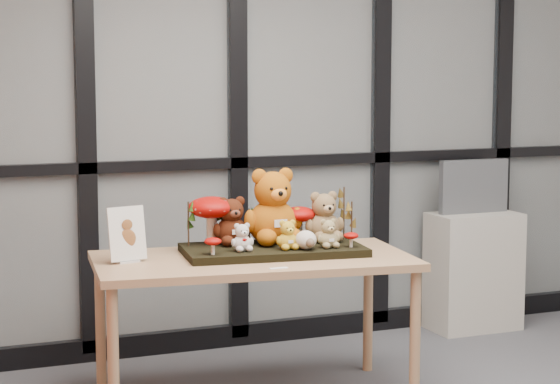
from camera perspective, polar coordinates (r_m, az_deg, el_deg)
name	(u,v)px	position (r m, az deg, el deg)	size (l,w,h in m)	color
glass_partition	(311,96)	(5.83, 1.77, 5.42)	(4.90, 0.06, 2.78)	#2D383F
display_table	(253,271)	(4.78, -1.52, -4.47)	(1.56, 0.92, 0.69)	tan
diorama_tray	(273,250)	(4.84, -0.39, -3.29)	(0.85, 0.43, 0.04)	black
bear_pooh_yellow	(272,202)	(4.90, -0.43, -0.56)	(0.31, 0.28, 0.40)	#B1580D
bear_brown_medium	(232,218)	(4.88, -2.74, -1.48)	(0.19, 0.18, 0.25)	#40180A
bear_tan_back	(324,214)	(4.97, 2.48, -1.23)	(0.21, 0.19, 0.27)	olive
bear_small_yellow	(287,233)	(4.74, 0.42, -2.33)	(0.12, 0.11, 0.15)	gold
bear_white_bow	(242,236)	(4.70, -2.15, -2.47)	(0.11, 0.10, 0.14)	silver
bear_beige_small	(328,232)	(4.80, 2.73, -2.25)	(0.12, 0.10, 0.15)	#9C8A59
plush_cream_hedgehog	(306,239)	(4.74, 1.46, -2.66)	(0.08, 0.07, 0.10)	beige
mushroom_back_left	(212,218)	(4.89, -3.87, -1.46)	(0.23, 0.23, 0.25)	#930804
mushroom_back_right	(299,222)	(4.98, 1.06, -1.69)	(0.17, 0.17, 0.19)	#930804
mushroom_front_left	(213,245)	(4.62, -3.80, -3.00)	(0.08, 0.08, 0.09)	#930804
mushroom_front_right	(351,239)	(4.82, 4.02, -2.65)	(0.07, 0.07, 0.08)	#930804
sprig_green_far_left	(188,224)	(4.85, -5.18, -1.80)	(0.05, 0.05, 0.21)	#10330B
sprig_green_mid_left	(222,223)	(4.92, -3.29, -1.76)	(0.05, 0.05, 0.19)	#10330B
sprig_dry_far_right	(344,213)	(5.01, 3.62, -1.20)	(0.05, 0.05, 0.26)	brown
sprig_dry_mid_right	(352,222)	(4.91, 4.06, -1.72)	(0.05, 0.05, 0.21)	brown
sprig_green_centre	(249,225)	(4.97, -1.74, -1.86)	(0.05, 0.05, 0.16)	#10330B
sign_holder	(127,237)	(4.66, -8.60, -2.54)	(0.18, 0.08, 0.26)	silver
label_card	(279,268)	(4.49, -0.08, -4.31)	(0.08, 0.03, 0.00)	white
cabinet	(473,271)	(6.25, 10.83, -4.40)	(0.53, 0.31, 0.71)	#ADA79A
monitor	(474,186)	(6.19, 10.85, 0.32)	(0.45, 0.05, 0.32)	#505358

